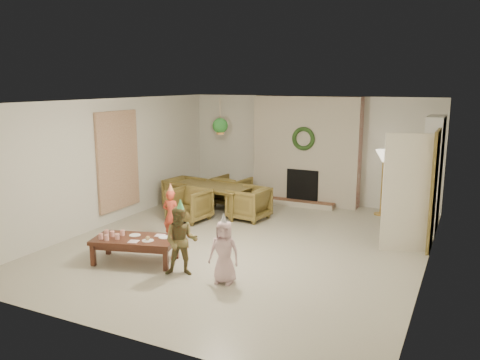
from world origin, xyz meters
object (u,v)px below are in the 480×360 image
Objects in this scene: dining_table at (212,199)px; dining_chair_right at (249,203)px; dining_chair_far at (232,191)px; child_pink at (224,252)px; coffee_table_top at (135,240)px; child_red at (171,216)px; dining_chair_near at (189,205)px; dining_chair_left at (185,193)px; child_plaid at (181,241)px.

dining_table is 0.96m from dining_chair_right.
dining_chair_far is 0.82× the size of child_pink.
coffee_table_top is (-0.58, -3.01, 0.03)m from dining_chair_right.
child_red is 2.11m from child_pink.
dining_table is at bearing 90.00° from dining_chair_far.
dining_chair_right is at bearing -0.00° from dining_table.
dining_chair_near is 0.82× the size of child_pink.
coffee_table_top is at bearing -152.99° from dining_chair_left.
dining_chair_far is 1.23m from dining_chair_right.
dining_chair_right is 3.06m from coffee_table_top.
child_pink is (2.78, -3.33, 0.11)m from dining_chair_left.
dining_chair_near reaches higher than dining_table.
dining_table is 1.35× the size of coffee_table_top.
dining_chair_far is 3.91m from coffee_table_top.
dining_chair_near is at bearing -135.00° from dining_chair_left.
child_plaid reaches higher than dining_chair_right.
coffee_table_top is 1.39× the size of child_red.
child_red is at bearing -11.76° from dining_chair_right.
child_red is at bearing 105.43° from child_plaid.
child_plaid is at bearing 114.48° from dining_chair_far.
child_pink is at bearing 142.10° from child_red.
dining_table is 0.77m from dining_chair_left.
child_pink is at bearing -18.99° from coffee_table_top.
dining_chair_far and dining_chair_left have the same top height.
dining_table is 1.68× the size of child_plaid.
child_plaid is 0.70m from child_pink.
dining_chair_near is at bearing 90.00° from dining_chair_far.
dining_table is 2.34× the size of dining_chair_near.
child_plaid is (1.02, -1.26, 0.05)m from child_red.
dining_table is 2.34× the size of dining_chair_right.
child_pink reaches higher than dining_chair_left.
dining_chair_left is 0.58× the size of coffee_table_top.
child_plaid is (1.32, -3.26, 0.21)m from dining_table.
child_red is at bearing -145.59° from dining_chair_left.
child_plaid reaches higher than child_pink.
dining_chair_right is 0.72× the size of child_plaid.
coffee_table_top is 1.25× the size of child_plaid.
child_pink is at bearing -41.62° from dining_chair_near.
child_pink reaches higher than dining_chair_near.
dining_table is at bearing 90.00° from dining_chair_near.
coffee_table_top is 0.96m from child_plaid.
coffee_table_top is at bearing -75.55° from dining_table.
child_pink is at bearing -20.99° from child_plaid.
child_plaid is at bearing -60.30° from dining_table.
child_red is (0.30, -2.00, 0.16)m from dining_table.
child_pink is (1.64, -0.09, 0.08)m from coffee_table_top.
child_red reaches higher than dining_chair_far.
dining_chair_near reaches higher than coffee_table_top.
dining_chair_far is 0.72× the size of child_plaid.
child_red reaches higher than coffee_table_top.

